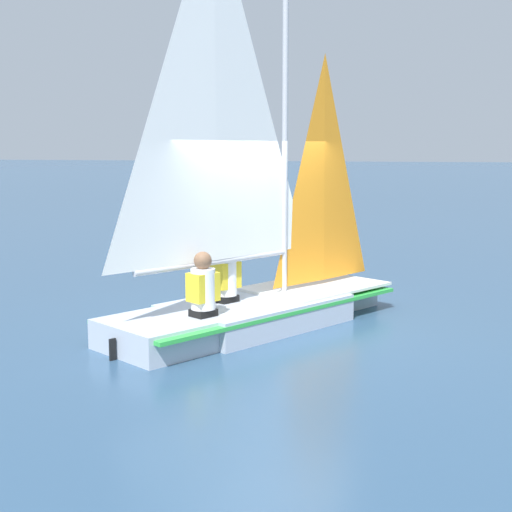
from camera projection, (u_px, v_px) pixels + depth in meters
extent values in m
plane|color=#2D4C6B|center=(256.00, 326.00, 9.73)|extent=(260.00, 260.00, 0.00)
cube|color=#B2BCCC|center=(256.00, 313.00, 9.71)|extent=(2.43, 2.84, 0.36)
cube|color=#B2BCCC|center=(336.00, 295.00, 10.91)|extent=(1.18, 1.28, 0.36)
cube|color=#B2BCCC|center=(153.00, 336.00, 8.51)|extent=(1.57, 1.48, 0.36)
cube|color=green|center=(256.00, 304.00, 9.69)|extent=(3.34, 4.53, 0.05)
cube|color=silver|center=(315.00, 286.00, 10.52)|extent=(2.12, 2.39, 0.04)
cylinder|color=#B7B7BC|center=(285.00, 108.00, 9.68)|extent=(0.08, 0.08, 5.17)
cylinder|color=#B7B7BC|center=(216.00, 262.00, 9.10)|extent=(1.25, 2.27, 0.07)
pyramid|color=white|center=(215.00, 82.00, 8.76)|extent=(1.18, 2.15, 4.42)
pyramid|color=orange|center=(324.00, 169.00, 10.38)|extent=(0.75, 1.34, 3.28)
cube|color=black|center=(113.00, 349.00, 8.12)|extent=(0.06, 0.08, 0.25)
cube|color=black|center=(226.00, 312.00, 9.56)|extent=(0.34, 0.36, 0.45)
cylinder|color=white|center=(226.00, 277.00, 9.49)|extent=(0.41, 0.41, 0.50)
cube|color=yellow|center=(226.00, 275.00, 9.49)|extent=(0.39, 0.42, 0.35)
sphere|color=tan|center=(226.00, 251.00, 9.44)|extent=(0.22, 0.22, 0.22)
cube|color=black|center=(203.00, 327.00, 8.74)|extent=(0.34, 0.36, 0.45)
cylinder|color=white|center=(203.00, 289.00, 8.67)|extent=(0.41, 0.41, 0.50)
cube|color=yellow|center=(203.00, 287.00, 8.67)|extent=(0.39, 0.42, 0.35)
sphere|color=brown|center=(203.00, 261.00, 8.62)|extent=(0.22, 0.22, 0.22)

